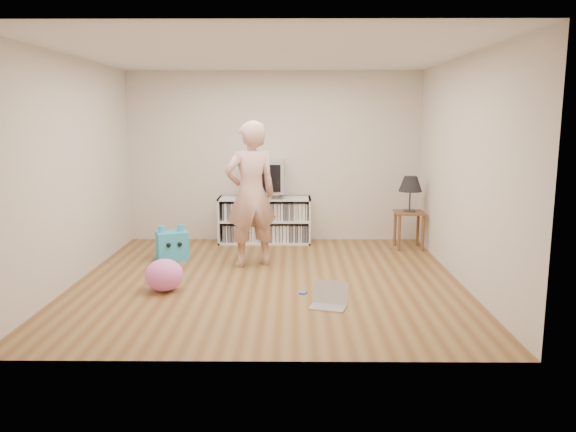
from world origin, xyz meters
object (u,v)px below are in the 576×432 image
(crt_tv, at_px, (264,177))
(table_lamp, at_px, (410,185))
(plush_blue, at_px, (172,245))
(laptop, at_px, (329,300))
(side_table, at_px, (409,220))
(dvd_deck, at_px, (264,195))
(plush_pink, at_px, (164,275))
(person, at_px, (251,194))
(media_unit, at_px, (265,220))

(crt_tv, distance_m, table_lamp, 2.16)
(table_lamp, xyz_separation_m, plush_blue, (-3.34, -0.67, -0.74))
(laptop, bearing_deg, side_table, 79.32)
(crt_tv, relative_size, side_table, 1.09)
(dvd_deck, xyz_separation_m, plush_pink, (-1.00, -2.44, -0.56))
(crt_tv, bearing_deg, person, -94.49)
(dvd_deck, xyz_separation_m, plush_blue, (-1.21, -1.04, -0.54))
(media_unit, xyz_separation_m, plush_pink, (-1.00, -2.46, -0.17))
(side_table, height_order, person, person)
(plush_pink, bearing_deg, crt_tv, 67.80)
(person, relative_size, plush_blue, 3.79)
(dvd_deck, height_order, laptop, dvd_deck)
(media_unit, bearing_deg, side_table, -10.25)
(crt_tv, distance_m, laptop, 3.19)
(media_unit, relative_size, plush_pink, 3.32)
(person, relative_size, plush_pink, 4.42)
(media_unit, height_order, crt_tv, crt_tv)
(media_unit, height_order, laptop, media_unit)
(table_lamp, xyz_separation_m, person, (-2.24, -0.98, -0.01))
(crt_tv, xyz_separation_m, laptop, (0.81, -2.94, -0.95))
(dvd_deck, xyz_separation_m, laptop, (0.81, -2.94, -0.67))
(person, distance_m, plush_blue, 1.36)
(crt_tv, xyz_separation_m, plush_pink, (-1.00, -2.44, -0.84))
(side_table, height_order, plush_blue, side_table)
(laptop, xyz_separation_m, plush_pink, (-1.80, 0.49, 0.11))
(side_table, distance_m, table_lamp, 0.53)
(plush_blue, bearing_deg, crt_tv, 18.68)
(table_lamp, bearing_deg, dvd_deck, 170.15)
(plush_pink, bearing_deg, dvd_deck, 67.83)
(media_unit, distance_m, crt_tv, 0.67)
(crt_tv, relative_size, plush_pink, 1.42)
(crt_tv, distance_m, side_table, 2.25)
(plush_blue, bearing_deg, person, -37.68)
(crt_tv, xyz_separation_m, person, (-0.11, -1.34, -0.09))
(side_table, xyz_separation_m, plush_blue, (-3.34, -0.67, -0.22))
(media_unit, bearing_deg, crt_tv, -90.00)
(crt_tv, relative_size, table_lamp, 1.17)
(crt_tv, height_order, side_table, crt_tv)
(person, height_order, plush_pink, person)
(plush_blue, bearing_deg, side_table, -10.59)
(media_unit, bearing_deg, table_lamp, -10.25)
(crt_tv, height_order, plush_blue, crt_tv)
(person, bearing_deg, media_unit, -116.59)
(plush_blue, height_order, plush_pink, plush_blue)
(side_table, distance_m, plush_blue, 3.41)
(media_unit, height_order, plush_pink, media_unit)
(table_lamp, bearing_deg, side_table, 0.00)
(dvd_deck, distance_m, table_lamp, 2.17)
(laptop, distance_m, plush_pink, 1.87)
(person, bearing_deg, side_table, -178.55)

